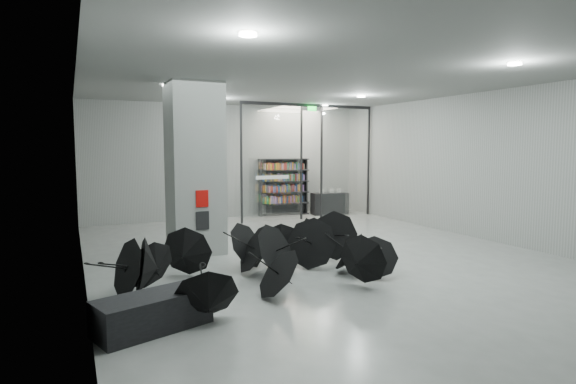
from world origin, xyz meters
name	(u,v)px	position (x,y,z in m)	size (l,w,h in m)	color
room	(330,132)	(0.00, 0.00, 2.84)	(14.00, 14.02, 4.01)	gray
column	(195,169)	(-2.50, 2.00, 2.00)	(1.20, 1.20, 4.00)	slate
fire_cabinet	(202,199)	(-2.50, 1.38, 1.35)	(0.28, 0.04, 0.38)	#A50A07
info_panel	(203,221)	(-2.50, 1.38, 0.85)	(0.30, 0.03, 0.42)	black
exit_sign	(312,109)	(2.40, 5.30, 3.82)	(0.30, 0.06, 0.15)	#0CE533
glass_partition	(309,157)	(2.39, 5.50, 2.18)	(5.06, 0.08, 4.00)	silver
bench	(153,312)	(-4.22, -2.46, 0.25)	(1.53, 0.66, 0.49)	black
bookshelf	(283,187)	(1.98, 6.75, 1.05)	(1.90, 0.38, 2.09)	black
shop_counter	(330,203)	(3.61, 6.12, 0.40)	(1.35, 0.54, 0.81)	black
umbrella_cluster	(267,262)	(-1.84, -0.81, 0.31)	(5.59, 4.25, 1.31)	black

